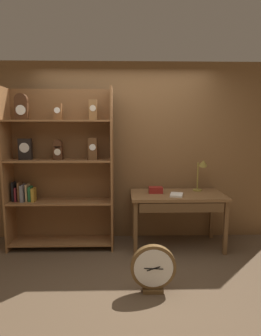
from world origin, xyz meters
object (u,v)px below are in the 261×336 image
at_px(workbench, 177,200).
at_px(toolbox_small, 156,190).
at_px(open_repair_manual, 177,195).
at_px(bookshelf, 58,169).
at_px(desk_lamp, 202,169).
at_px(round_clock_large, 153,268).

relative_size(workbench, toolbox_small, 6.71).
bearing_deg(workbench, open_repair_manual, -109.02).
height_order(bookshelf, toolbox_small, bookshelf).
relative_size(bookshelf, workbench, 1.71).
xyz_separation_m(workbench, toolbox_small, (-0.30, 0.07, 0.13)).
height_order(workbench, toolbox_small, toolbox_small).
xyz_separation_m(desk_lamp, toolbox_small, (-0.66, -0.09, -0.27)).
bearing_deg(bookshelf, workbench, -2.09).
height_order(desk_lamp, open_repair_manual, desk_lamp).
height_order(toolbox_small, open_repair_manual, toolbox_small).
distance_m(workbench, desk_lamp, 0.57).
distance_m(open_repair_manual, round_clock_large, 1.20).
relative_size(open_repair_manual, round_clock_large, 0.44).
bearing_deg(open_repair_manual, toolbox_small, 163.52).
bearing_deg(bookshelf, desk_lamp, 2.87).
bearing_deg(bookshelf, open_repair_manual, -5.51).
bearing_deg(bookshelf, round_clock_large, -44.28).
distance_m(toolbox_small, open_repair_manual, 0.31).
bearing_deg(round_clock_large, toolbox_small, 82.59).
relative_size(workbench, open_repair_manual, 5.82).
distance_m(bookshelf, open_repair_manual, 1.64).
bearing_deg(open_repair_manual, desk_lamp, 47.99).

